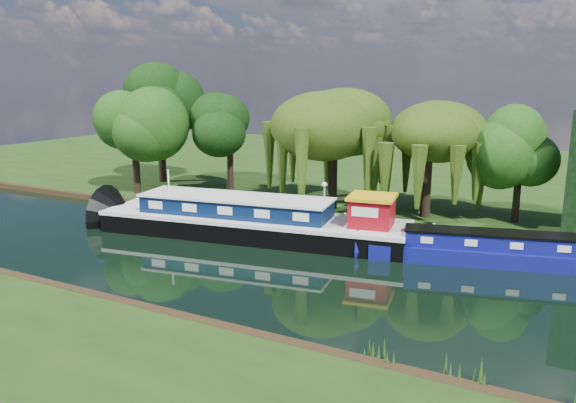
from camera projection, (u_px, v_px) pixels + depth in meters
The scene contains 15 objects.
ground at pixel (241, 262), 32.24m from camera, with size 120.00×120.00×0.00m, color black.
far_bank at pixel (408, 172), 61.51m from camera, with size 120.00×52.00×0.45m, color #18320D.
dutch_barge at pixel (254, 221), 37.15m from camera, with size 21.17×7.81×4.37m.
narrowboat at pixel (491, 251), 31.93m from camera, with size 13.84×5.60×2.00m.
red_dinghy at pixel (151, 214), 43.60m from camera, with size 2.20×3.09×0.64m, color maroon.
white_cruiser at pixel (484, 261), 32.44m from camera, with size 2.12×2.46×1.30m, color silver.
willow_left at pixel (334, 127), 42.26m from camera, with size 7.22×7.22×8.66m.
willow_right at pixel (429, 142), 39.79m from camera, with size 6.13×6.13×7.47m.
tree_far_left at pixel (134, 124), 48.17m from camera, with size 5.48×5.48×8.83m.
tree_far_back at pixel (160, 108), 53.26m from camera, with size 6.06×6.06×10.19m.
tree_far_mid at pixel (230, 130), 48.86m from camera, with size 4.83×4.83×7.91m.
tree_far_right at pixel (521, 154), 38.45m from camera, with size 4.27×4.27×6.99m.
lamppost at pixel (324, 190), 40.54m from camera, with size 0.36×0.36×2.56m.
mooring_posts at pixel (299, 214), 39.50m from camera, with size 19.16×0.16×1.00m.
reeds_near at pixel (283, 329), 22.44m from camera, with size 33.70×1.50×1.10m.
Camera 1 is at (16.82, -25.85, 10.39)m, focal length 35.00 mm.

